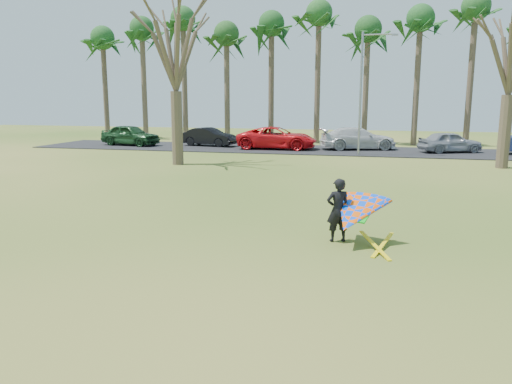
% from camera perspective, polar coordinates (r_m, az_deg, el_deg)
% --- Properties ---
extents(ground, '(100.00, 100.00, 0.00)m').
position_cam_1_polar(ground, '(13.01, -2.18, -6.35)').
color(ground, '#235111').
rests_on(ground, ground).
extents(parking_strip, '(46.00, 7.00, 0.06)m').
position_cam_1_polar(parking_strip, '(37.29, 8.75, 4.74)').
color(parking_strip, black).
rests_on(parking_strip, ground).
extents(palm_0, '(4.84, 4.84, 10.84)m').
position_cam_1_polar(palm_0, '(50.24, -17.13, 16.34)').
color(palm_0, '#4D3C2E').
rests_on(palm_0, ground).
extents(palm_1, '(4.84, 4.84, 11.54)m').
position_cam_1_polar(palm_1, '(48.41, -12.92, 17.58)').
color(palm_1, brown).
rests_on(palm_1, ground).
extents(palm_2, '(4.84, 4.84, 12.24)m').
position_cam_1_polar(palm_2, '(46.86, -8.35, 18.81)').
color(palm_2, '#4D3F2E').
rests_on(palm_2, ground).
extents(palm_3, '(4.84, 4.84, 10.84)m').
position_cam_1_polar(palm_3, '(45.33, -3.40, 17.44)').
color(palm_3, brown).
rests_on(palm_3, ground).
extents(palm_4, '(4.84, 4.84, 11.54)m').
position_cam_1_polar(palm_4, '(44.39, 1.79, 18.49)').
color(palm_4, brown).
rests_on(palm_4, ground).
extents(palm_5, '(4.84, 4.84, 12.24)m').
position_cam_1_polar(palm_5, '(43.80, 7.22, 19.41)').
color(palm_5, '#493B2C').
rests_on(palm_5, ground).
extents(palm_6, '(4.84, 4.84, 10.84)m').
position_cam_1_polar(palm_6, '(43.29, 12.69, 17.53)').
color(palm_6, brown).
rests_on(palm_6, ground).
extents(palm_7, '(4.84, 4.84, 11.54)m').
position_cam_1_polar(palm_7, '(43.42, 18.28, 18.15)').
color(palm_7, '#453729').
rests_on(palm_7, ground).
extents(palm_8, '(4.84, 4.84, 12.24)m').
position_cam_1_polar(palm_8, '(43.93, 23.83, 18.60)').
color(palm_8, '#4C3C2D').
rests_on(palm_8, ground).
extents(bare_tree_left, '(6.60, 6.60, 9.70)m').
position_cam_1_polar(bare_tree_left, '(29.46, -9.29, 16.59)').
color(bare_tree_left, brown).
rests_on(bare_tree_left, ground).
extents(streetlight, '(2.28, 0.18, 8.00)m').
position_cam_1_polar(streetlight, '(33.97, 12.16, 11.55)').
color(streetlight, gray).
rests_on(streetlight, ground).
extents(car_0, '(5.14, 2.79, 1.66)m').
position_cam_1_polar(car_0, '(41.73, -14.17, 6.34)').
color(car_0, '#193E1E').
rests_on(car_0, parking_strip).
extents(car_1, '(4.58, 2.26, 1.44)m').
position_cam_1_polar(car_1, '(40.11, -5.39, 6.30)').
color(car_1, black).
rests_on(car_1, parking_strip).
extents(car_2, '(5.98, 2.86, 1.65)m').
position_cam_1_polar(car_2, '(37.55, 2.41, 6.20)').
color(car_2, red).
rests_on(car_2, parking_strip).
extents(car_3, '(6.00, 3.81, 1.62)m').
position_cam_1_polar(car_3, '(37.91, 11.58, 6.01)').
color(car_3, silver).
rests_on(car_3, parking_strip).
extents(car_4, '(4.64, 3.25, 1.47)m').
position_cam_1_polar(car_4, '(37.63, 21.29, 5.35)').
color(car_4, gray).
rests_on(car_4, parking_strip).
extents(kite_flyer, '(2.13, 2.39, 2.02)m').
position_cam_1_polar(kite_flyer, '(13.28, 10.98, -2.41)').
color(kite_flyer, black).
rests_on(kite_flyer, ground).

